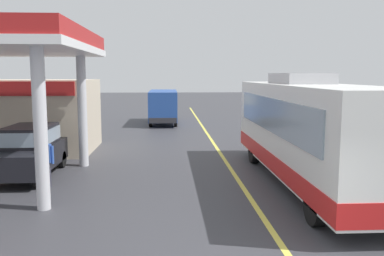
% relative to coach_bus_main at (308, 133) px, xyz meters
% --- Properties ---
extents(ground, '(120.00, 120.00, 0.00)m').
position_rel_coach_bus_main_xyz_m(ground, '(-2.24, 12.35, -1.72)').
color(ground, '#38383D').
extents(lane_divider_stripe, '(0.16, 50.00, 0.01)m').
position_rel_coach_bus_main_xyz_m(lane_divider_stripe, '(-2.24, 7.35, -1.72)').
color(lane_divider_stripe, '#D8CC4C').
rests_on(lane_divider_stripe, ground).
extents(coach_bus_main, '(2.60, 11.04, 3.69)m').
position_rel_coach_bus_main_xyz_m(coach_bus_main, '(0.00, 0.00, 0.00)').
color(coach_bus_main, white).
rests_on(coach_bus_main, ground).
extents(gas_station_roadside, '(9.10, 11.95, 5.10)m').
position_rel_coach_bus_main_xyz_m(gas_station_roadside, '(-11.74, 4.62, 0.91)').
color(gas_station_roadside, '#B21E1E').
rests_on(gas_station_roadside, ground).
extents(car_at_pump, '(1.70, 4.20, 1.82)m').
position_rel_coach_bus_main_xyz_m(car_at_pump, '(-9.60, 1.49, -0.71)').
color(car_at_pump, black).
rests_on(car_at_pump, ground).
extents(minibus_opposing_lane, '(2.04, 6.13, 2.44)m').
position_rel_coach_bus_main_xyz_m(minibus_opposing_lane, '(-5.02, 17.62, -0.25)').
color(minibus_opposing_lane, '#264C9E').
rests_on(minibus_opposing_lane, ground).
extents(pedestrian_near_pump, '(0.55, 0.22, 1.66)m').
position_rel_coach_bus_main_xyz_m(pedestrian_near_pump, '(-8.61, -0.05, -0.79)').
color(pedestrian_near_pump, '#33333F').
rests_on(pedestrian_near_pump, ground).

